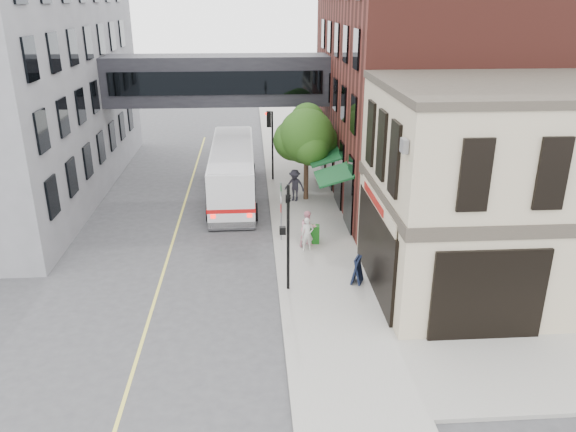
{
  "coord_description": "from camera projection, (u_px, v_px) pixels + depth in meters",
  "views": [
    {
      "loc": [
        -0.98,
        -18.43,
        11.33
      ],
      "look_at": [
        0.49,
        3.4,
        2.82
      ],
      "focal_mm": 35.0,
      "sensor_mm": 36.0,
      "label": 1
    }
  ],
  "objects": [
    {
      "name": "sidewalk_main",
      "position": [
        301.0,
        195.0,
        34.42
      ],
      "size": [
        4.0,
        60.0,
        0.15
      ],
      "primitive_type": "cube",
      "color": "gray",
      "rests_on": "ground"
    },
    {
      "name": "traffic_signal_far",
      "position": [
        270.0,
        132.0,
        35.92
      ],
      "size": [
        0.53,
        0.28,
        4.5
      ],
      "color": "black",
      "rests_on": "sidewalk_main"
    },
    {
      "name": "sandwich_board",
      "position": [
        357.0,
        270.0,
        23.43
      ],
      "size": [
        0.64,
        0.76,
        1.15
      ],
      "primitive_type": "cube",
      "rotation": [
        0.0,
        0.0,
        -0.43
      ],
      "color": "black",
      "rests_on": "sidewalk_main"
    },
    {
      "name": "ground",
      "position": [
        281.0,
        318.0,
        21.3
      ],
      "size": [
        120.0,
        120.0,
        0.0
      ],
      "primitive_type": "plane",
      "color": "#38383A",
      "rests_on": "ground"
    },
    {
      "name": "lane_marking",
      "position": [
        179.0,
        223.0,
        30.29
      ],
      "size": [
        0.12,
        40.0,
        0.01
      ],
      "primitive_type": "cube",
      "color": "#D8CC4C",
      "rests_on": "ground"
    },
    {
      "name": "pedestrian_b",
      "position": [
        308.0,
        229.0,
        26.81
      ],
      "size": [
        1.06,
        0.96,
        1.77
      ],
      "primitive_type": "imported",
      "rotation": [
        0.0,
        0.0,
        0.4
      ],
      "color": "pink",
      "rests_on": "sidewalk_main"
    },
    {
      "name": "bus",
      "position": [
        233.0,
        169.0,
        33.76
      ],
      "size": [
        2.82,
        11.37,
        3.06
      ],
      "color": "silver",
      "rests_on": "ground"
    },
    {
      "name": "newspaper_box",
      "position": [
        315.0,
        234.0,
        27.3
      ],
      "size": [
        0.5,
        0.45,
        0.91
      ],
      "primitive_type": "cube",
      "rotation": [
        0.0,
        0.0,
        -0.11
      ],
      "color": "#145613",
      "rests_on": "sidewalk_main"
    },
    {
      "name": "traffic_signal_near",
      "position": [
        287.0,
        225.0,
        22.11
      ],
      "size": [
        0.44,
        0.22,
        4.6
      ],
      "color": "black",
      "rests_on": "sidewalk_main"
    },
    {
      "name": "street_tree",
      "position": [
        306.0,
        136.0,
        32.31
      ],
      "size": [
        3.8,
        3.2,
        5.6
      ],
      "color": "#382619",
      "rests_on": "sidewalk_main"
    },
    {
      "name": "brick_building",
      "position": [
        434.0,
        76.0,
        33.34
      ],
      "size": [
        13.76,
        18.0,
        14.0
      ],
      "color": "#4E1F18",
      "rests_on": "ground"
    },
    {
      "name": "corner_building",
      "position": [
        504.0,
        191.0,
        22.2
      ],
      "size": [
        10.19,
        8.12,
        8.45
      ],
      "color": "tan",
      "rests_on": "ground"
    },
    {
      "name": "pedestrian_c",
      "position": [
        295.0,
        185.0,
        32.84
      ],
      "size": [
        1.41,
        1.15,
        1.9
      ],
      "primitive_type": "imported",
      "rotation": [
        0.0,
        0.0,
        -0.43
      ],
      "color": "black",
      "rests_on": "sidewalk_main"
    },
    {
      "name": "street_sign_pole",
      "position": [
        281.0,
        206.0,
        27.14
      ],
      "size": [
        0.08,
        0.75,
        3.0
      ],
      "color": "gray",
      "rests_on": "sidewalk_main"
    },
    {
      "name": "pedestrian_a",
      "position": [
        307.0,
        234.0,
        26.42
      ],
      "size": [
        0.6,
        0.41,
        1.6
      ],
      "primitive_type": "imported",
      "rotation": [
        0.0,
        0.0,
        0.05
      ],
      "color": "beige",
      "rests_on": "sidewalk_main"
    },
    {
      "name": "skyway_bridge",
      "position": [
        218.0,
        80.0,
        35.5
      ],
      "size": [
        14.0,
        3.18,
        3.0
      ],
      "color": "black",
      "rests_on": "ground"
    }
  ]
}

